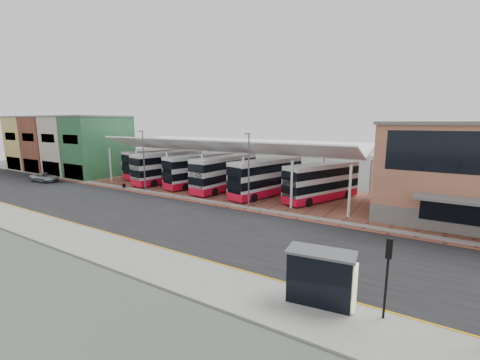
{
  "coord_description": "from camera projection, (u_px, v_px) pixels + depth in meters",
  "views": [
    {
      "loc": [
        18.87,
        -22.75,
        9.24
      ],
      "look_at": [
        -0.02,
        7.81,
        2.67
      ],
      "focal_mm": 24.0,
      "sensor_mm": 36.0,
      "label": 1
    }
  ],
  "objects": [
    {
      "name": "north_kerb",
      "position": [
        233.0,
        205.0,
        35.63
      ],
      "size": [
        120.0,
        0.8,
        0.14
      ],
      "primitive_type": "cube",
      "color": "slate",
      "rests_on": "ground"
    },
    {
      "name": "lamp_west",
      "position": [
        144.0,
        159.0,
        42.16
      ],
      "size": [
        0.16,
        0.9,
        8.07
      ],
      "color": "#535559",
      "rests_on": "ground"
    },
    {
      "name": "yellow_line_far",
      "position": [
        142.0,
        242.0,
        24.85
      ],
      "size": [
        120.0,
        0.12,
        0.01
      ],
      "primitive_type": "cube",
      "color": "#DD9C00",
      "rests_on": "road"
    },
    {
      "name": "lamp_east",
      "position": [
        249.0,
        168.0,
        33.89
      ],
      "size": [
        0.16,
        0.9,
        8.07
      ],
      "color": "#535559",
      "rests_on": "ground"
    },
    {
      "name": "bus_1",
      "position": [
        168.0,
        167.0,
        48.74
      ],
      "size": [
        4.4,
        11.66,
        4.7
      ],
      "rotation": [
        0.0,
        0.0,
        -0.16
      ],
      "color": "silver",
      "rests_on": "forecourt"
    },
    {
      "name": "road",
      "position": [
        190.0,
        223.0,
        29.62
      ],
      "size": [
        120.0,
        14.0,
        0.02
      ],
      "primitive_type": "cube",
      "color": "black",
      "rests_on": "ground"
    },
    {
      "name": "bus_3",
      "position": [
        225.0,
        173.0,
        43.28
      ],
      "size": [
        3.52,
        11.34,
        4.6
      ],
      "rotation": [
        0.0,
        0.0,
        -0.09
      ],
      "color": "silver",
      "rests_on": "forecourt"
    },
    {
      "name": "traffic_signal_west",
      "position": [
        388.0,
        266.0,
        14.59
      ],
      "size": [
        0.26,
        0.21,
        3.93
      ],
      "rotation": [
        0.0,
        0.0,
        -0.01
      ],
      "color": "black",
      "rests_on": "sidewalk"
    },
    {
      "name": "silver_car",
      "position": [
        45.0,
        177.0,
        49.83
      ],
      "size": [
        4.98,
        2.62,
        1.33
      ],
      "primitive_type": "imported",
      "rotation": [
        0.0,
        0.0,
        1.66
      ],
      "color": "#9EA0A5",
      "rests_on": "road"
    },
    {
      "name": "shop_green",
      "position": [
        99.0,
        146.0,
        54.23
      ],
      "size": [
        6.4,
        10.2,
        10.22
      ],
      "color": "#2B6038",
      "rests_on": "ground"
    },
    {
      "name": "pedestrian",
      "position": [
        140.0,
        183.0,
        44.46
      ],
      "size": [
        0.45,
        0.62,
        1.57
      ],
      "primitive_type": "imported",
      "rotation": [
        0.0,
        0.0,
        1.7
      ],
      "color": "black",
      "rests_on": "forecourt"
    },
    {
      "name": "shop_cream",
      "position": [
        77.0,
        145.0,
        57.6
      ],
      "size": [
        6.4,
        10.2,
        10.22
      ],
      "color": "#B4AB93",
      "rests_on": "ground"
    },
    {
      "name": "shop_brick",
      "position": [
        57.0,
        143.0,
        60.96
      ],
      "size": [
        6.4,
        10.2,
        10.22
      ],
      "color": "brown",
      "rests_on": "ground"
    },
    {
      "name": "sidewalk",
      "position": [
        117.0,
        252.0,
        22.92
      ],
      "size": [
        120.0,
        4.0,
        0.14
      ],
      "primitive_type": "cube",
      "color": "slate",
      "rests_on": "ground"
    },
    {
      "name": "suitcase",
      "position": [
        124.0,
        186.0,
        44.71
      ],
      "size": [
        0.37,
        0.27,
        0.64
      ],
      "primitive_type": "cube",
      "color": "black",
      "rests_on": "forecourt"
    },
    {
      "name": "forecourt",
      "position": [
        275.0,
        196.0,
        40.3
      ],
      "size": [
        72.0,
        16.0,
        0.06
      ],
      "primitive_type": "cube",
      "color": "brown",
      "rests_on": "ground"
    },
    {
      "name": "canopy",
      "position": [
        227.0,
        147.0,
        44.18
      ],
      "size": [
        37.0,
        11.63,
        7.07
      ],
      "color": "silver",
      "rests_on": "ground"
    },
    {
      "name": "ground",
      "position": [
        197.0,
        220.0,
        30.46
      ],
      "size": [
        140.0,
        140.0,
        0.0
      ],
      "primitive_type": "plane",
      "color": "#40433F"
    },
    {
      "name": "yellow_line_near",
      "position": [
        139.0,
        243.0,
        24.6
      ],
      "size": [
        120.0,
        0.12,
        0.01
      ],
      "primitive_type": "cube",
      "color": "#DD9C00",
      "rests_on": "road"
    },
    {
      "name": "bus_0",
      "position": [
        157.0,
        163.0,
        53.64
      ],
      "size": [
        4.67,
        11.36,
        4.57
      ],
      "rotation": [
        0.0,
        0.0,
        -0.2
      ],
      "color": "silver",
      "rests_on": "forecourt"
    },
    {
      "name": "bus_2",
      "position": [
        200.0,
        170.0,
        46.05
      ],
      "size": [
        5.03,
        11.3,
        4.54
      ],
      "rotation": [
        0.0,
        0.0,
        -0.24
      ],
      "color": "silver",
      "rests_on": "forecourt"
    },
    {
      "name": "bus_5",
      "position": [
        322.0,
        182.0,
        37.56
      ],
      "size": [
        6.39,
        10.67,
        4.35
      ],
      "rotation": [
        0.0,
        0.0,
        -0.4
      ],
      "color": "silver",
      "rests_on": "forecourt"
    },
    {
      "name": "bus_shelter",
      "position": [
        326.0,
        274.0,
        15.76
      ],
      "size": [
        3.59,
        2.01,
        2.74
      ],
      "rotation": [
        0.0,
        0.0,
        0.13
      ],
      "color": "black",
      "rests_on": "sidewalk"
    },
    {
      "name": "shop_ochre",
      "position": [
        39.0,
        142.0,
        64.32
      ],
      "size": [
        6.4,
        10.2,
        10.22
      ],
      "color": "tan",
      "rests_on": "ground"
    },
    {
      "name": "bus_4",
      "position": [
        266.0,
        178.0,
        40.0
      ],
      "size": [
        5.22,
        11.38,
        4.57
      ],
      "rotation": [
        0.0,
        0.0,
        -0.25
      ],
      "color": "silver",
      "rests_on": "forecourt"
    }
  ]
}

